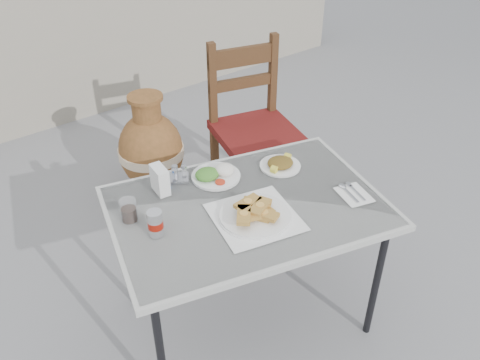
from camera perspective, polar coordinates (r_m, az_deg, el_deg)
ground at (r=2.49m, az=-0.88°, el=-15.72°), size 80.00×80.00×0.00m
cafe_table at (r=2.09m, az=0.83°, el=-3.79°), size 1.25×1.00×0.67m
pide_plate at (r=1.98m, az=1.69°, el=-3.55°), size 0.38×0.38×0.07m
salad_rice_plate at (r=2.21m, az=-2.79°, el=0.70°), size 0.22×0.22×0.05m
salad_chopped_plate at (r=2.28m, az=4.54°, el=1.81°), size 0.18×0.18×0.04m
soda_can at (r=1.91m, az=-9.48°, el=-4.81°), size 0.06×0.06×0.10m
cola_glass at (r=2.00m, az=-12.38°, el=-3.49°), size 0.07×0.07×0.09m
napkin_holder at (r=2.12m, az=-8.97°, el=0.03°), size 0.07×0.10×0.12m
condiment_caddy at (r=2.21m, az=-7.01°, el=0.56°), size 0.12×0.12×0.07m
cutlery_napkin at (r=2.17m, az=12.48°, el=-1.42°), size 0.15×0.17×0.01m
chair at (r=2.92m, az=1.48°, el=5.93°), size 0.53×0.53×0.99m
terracotta_urn at (r=3.11m, az=-9.94°, el=3.15°), size 0.39×0.39×0.69m
back_wall at (r=4.11m, az=-23.19°, el=13.27°), size 6.00×0.25×1.20m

